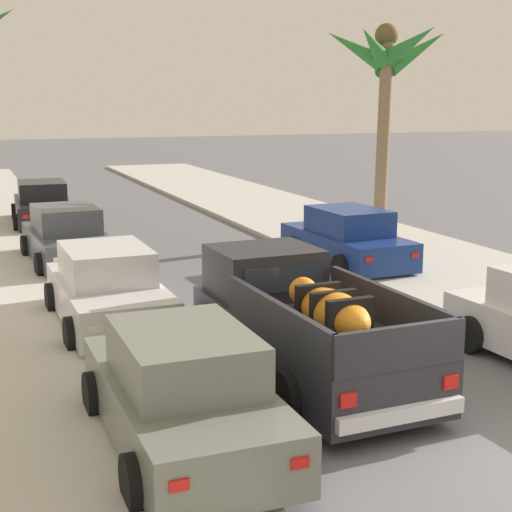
{
  "coord_description": "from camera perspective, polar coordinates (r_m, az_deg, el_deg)",
  "views": [
    {
      "loc": [
        -5.82,
        -6.62,
        4.27
      ],
      "look_at": [
        -0.41,
        7.24,
        1.2
      ],
      "focal_mm": 53.45,
      "sensor_mm": 36.0,
      "label": 1
    }
  ],
  "objects": [
    {
      "name": "car_left_far",
      "position": [
        9.59,
        -5.46,
        -10.16
      ],
      "size": [
        2.03,
        4.26,
        1.54
      ],
      "color": "slate",
      "rests_on": "ground"
    },
    {
      "name": "sidewalk_right",
      "position": [
        22.2,
        9.83,
        0.55
      ],
      "size": [
        5.15,
        60.0,
        0.12
      ],
      "primitive_type": "cube",
      "color": "beige",
      "rests_on": "ground"
    },
    {
      "name": "car_left_mid",
      "position": [
        14.76,
        -11.03,
        -2.5
      ],
      "size": [
        2.06,
        4.28,
        1.54
      ],
      "color": "silver",
      "rests_on": "ground"
    },
    {
      "name": "ground_plane",
      "position": [
        9.79,
        18.57,
        -14.84
      ],
      "size": [
        160.0,
        160.0,
        0.0
      ],
      "primitive_type": "plane",
      "color": "slate"
    },
    {
      "name": "car_right_far",
      "position": [
        27.11,
        -15.68,
        3.68
      ],
      "size": [
        2.18,
        4.32,
        1.54
      ],
      "color": "black",
      "rests_on": "ground"
    },
    {
      "name": "car_right_near",
      "position": [
        19.79,
        6.83,
        1.22
      ],
      "size": [
        2.16,
        4.32,
        1.54
      ],
      "color": "navy",
      "rests_on": "ground"
    },
    {
      "name": "curb_right",
      "position": [
        21.62,
        7.16,
        0.31
      ],
      "size": [
        0.16,
        60.0,
        0.1
      ],
      "primitive_type": "cube",
      "color": "silver",
      "rests_on": "ground"
    },
    {
      "name": "curb_left",
      "position": [
        19.14,
        -16.37,
        -1.56
      ],
      "size": [
        0.16,
        60.0,
        0.1
      ],
      "primitive_type": "cube",
      "color": "silver",
      "rests_on": "ground"
    },
    {
      "name": "pickup_truck",
      "position": [
        11.9,
        3.41,
        -5.24
      ],
      "size": [
        2.35,
        5.27,
        1.8
      ],
      "color": "#28282D",
      "rests_on": "ground"
    },
    {
      "name": "palm_tree_left_fore",
      "position": [
        24.27,
        9.76,
        13.72
      ],
      "size": [
        3.81,
        3.99,
        6.53
      ],
      "color": "#846B4C",
      "rests_on": "ground"
    },
    {
      "name": "car_right_mid",
      "position": [
        20.49,
        -13.95,
        1.31
      ],
      "size": [
        2.17,
        4.32,
        1.54
      ],
      "color": "#474C56",
      "rests_on": "ground"
    }
  ]
}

